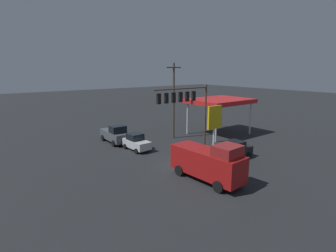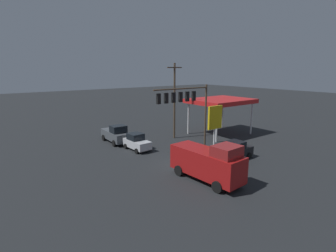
{
  "view_description": "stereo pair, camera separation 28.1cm",
  "coord_description": "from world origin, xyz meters",
  "px_view_note": "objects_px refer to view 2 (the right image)",
  "views": [
    {
      "loc": [
        15.89,
        18.88,
        9.51
      ],
      "look_at": [
        0.0,
        -2.0,
        3.74
      ],
      "focal_mm": 28.0,
      "sensor_mm": 36.0,
      "label": 1
    },
    {
      "loc": [
        15.66,
        19.05,
        9.51
      ],
      "look_at": [
        0.0,
        -2.0,
        3.74
      ],
      "focal_mm": 28.0,
      "sensor_mm": 36.0,
      "label": 2
    }
  ],
  "objects_px": {
    "utility_pole": "(174,99)",
    "delivery_truck": "(208,162)",
    "traffic_signal_assembly": "(185,103)",
    "fire_hydrant": "(223,161)",
    "price_sign": "(215,119)",
    "pickup_parked": "(116,134)",
    "sedan_waiting": "(234,150)",
    "hatchback_crossing": "(137,142)"
  },
  "relations": [
    {
      "from": "utility_pole",
      "to": "price_sign",
      "type": "bearing_deg",
      "value": 98.56
    },
    {
      "from": "traffic_signal_assembly",
      "to": "hatchback_crossing",
      "type": "xyz_separation_m",
      "value": [
        2.23,
        -6.17,
        -5.17
      ]
    },
    {
      "from": "pickup_parked",
      "to": "utility_pole",
      "type": "bearing_deg",
      "value": 71.06
    },
    {
      "from": "utility_pole",
      "to": "fire_hydrant",
      "type": "bearing_deg",
      "value": 77.49
    },
    {
      "from": "sedan_waiting",
      "to": "price_sign",
      "type": "bearing_deg",
      "value": -107.45
    },
    {
      "from": "hatchback_crossing",
      "to": "fire_hydrant",
      "type": "height_order",
      "value": "hatchback_crossing"
    },
    {
      "from": "traffic_signal_assembly",
      "to": "fire_hydrant",
      "type": "xyz_separation_m",
      "value": [
        -2.21,
        3.48,
        -5.68
      ]
    },
    {
      "from": "utility_pole",
      "to": "price_sign",
      "type": "xyz_separation_m",
      "value": [
        -1.0,
        6.63,
        -1.81
      ]
    },
    {
      "from": "delivery_truck",
      "to": "sedan_waiting",
      "type": "relative_size",
      "value": 1.57
    },
    {
      "from": "pickup_parked",
      "to": "fire_hydrant",
      "type": "xyz_separation_m",
      "value": [
        -5.02,
        14.0,
        -0.67
      ]
    },
    {
      "from": "delivery_truck",
      "to": "hatchback_crossing",
      "type": "distance_m",
      "value": 11.43
    },
    {
      "from": "utility_pole",
      "to": "sedan_waiting",
      "type": "distance_m",
      "value": 11.61
    },
    {
      "from": "traffic_signal_assembly",
      "to": "hatchback_crossing",
      "type": "relative_size",
      "value": 2.02
    },
    {
      "from": "sedan_waiting",
      "to": "fire_hydrant",
      "type": "relative_size",
      "value": 5.02
    },
    {
      "from": "utility_pole",
      "to": "price_sign",
      "type": "relative_size",
      "value": 1.97
    },
    {
      "from": "utility_pole",
      "to": "delivery_truck",
      "type": "xyz_separation_m",
      "value": [
        6.51,
        12.99,
        -3.72
      ]
    },
    {
      "from": "sedan_waiting",
      "to": "fire_hydrant",
      "type": "bearing_deg",
      "value": 12.85
    },
    {
      "from": "price_sign",
      "to": "pickup_parked",
      "type": "bearing_deg",
      "value": -47.77
    },
    {
      "from": "traffic_signal_assembly",
      "to": "sedan_waiting",
      "type": "bearing_deg",
      "value": 146.57
    },
    {
      "from": "price_sign",
      "to": "hatchback_crossing",
      "type": "xyz_separation_m",
      "value": [
        7.94,
        -5.03,
        -2.65
      ]
    },
    {
      "from": "price_sign",
      "to": "sedan_waiting",
      "type": "height_order",
      "value": "price_sign"
    },
    {
      "from": "delivery_truck",
      "to": "price_sign",
      "type": "bearing_deg",
      "value": 126.56
    },
    {
      "from": "traffic_signal_assembly",
      "to": "hatchback_crossing",
      "type": "height_order",
      "value": "traffic_signal_assembly"
    },
    {
      "from": "utility_pole",
      "to": "pickup_parked",
      "type": "relative_size",
      "value": 1.96
    },
    {
      "from": "pickup_parked",
      "to": "fire_hydrant",
      "type": "height_order",
      "value": "pickup_parked"
    },
    {
      "from": "price_sign",
      "to": "fire_hydrant",
      "type": "distance_m",
      "value": 6.6
    },
    {
      "from": "utility_pole",
      "to": "delivery_truck",
      "type": "distance_m",
      "value": 15.0
    },
    {
      "from": "traffic_signal_assembly",
      "to": "sedan_waiting",
      "type": "height_order",
      "value": "traffic_signal_assembly"
    },
    {
      "from": "traffic_signal_assembly",
      "to": "hatchback_crossing",
      "type": "distance_m",
      "value": 8.36
    },
    {
      "from": "price_sign",
      "to": "fire_hydrant",
      "type": "height_order",
      "value": "price_sign"
    },
    {
      "from": "sedan_waiting",
      "to": "fire_hydrant",
      "type": "distance_m",
      "value": 2.37
    },
    {
      "from": "price_sign",
      "to": "delivery_truck",
      "type": "distance_m",
      "value": 10.02
    },
    {
      "from": "price_sign",
      "to": "delivery_truck",
      "type": "relative_size",
      "value": 0.75
    },
    {
      "from": "sedan_waiting",
      "to": "fire_hydrant",
      "type": "xyz_separation_m",
      "value": [
        2.25,
        0.54,
        -0.51
      ]
    },
    {
      "from": "traffic_signal_assembly",
      "to": "price_sign",
      "type": "distance_m",
      "value": 6.34
    },
    {
      "from": "pickup_parked",
      "to": "hatchback_crossing",
      "type": "distance_m",
      "value": 4.39
    },
    {
      "from": "hatchback_crossing",
      "to": "traffic_signal_assembly",
      "type": "bearing_deg",
      "value": 16.91
    },
    {
      "from": "fire_hydrant",
      "to": "hatchback_crossing",
      "type": "bearing_deg",
      "value": -65.3
    },
    {
      "from": "price_sign",
      "to": "pickup_parked",
      "type": "distance_m",
      "value": 12.91
    },
    {
      "from": "price_sign",
      "to": "utility_pole",
      "type": "bearing_deg",
      "value": -81.44
    },
    {
      "from": "fire_hydrant",
      "to": "pickup_parked",
      "type": "bearing_deg",
      "value": -70.29
    },
    {
      "from": "price_sign",
      "to": "fire_hydrant",
      "type": "relative_size",
      "value": 5.9
    }
  ]
}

